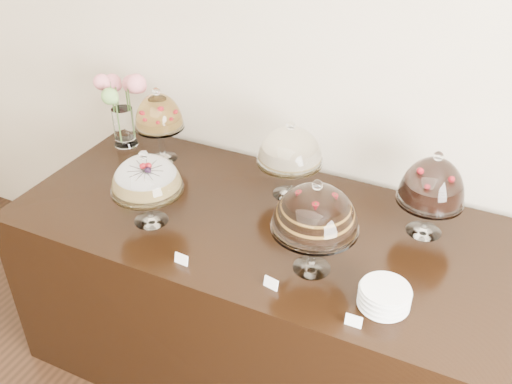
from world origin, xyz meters
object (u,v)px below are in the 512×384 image
at_px(cake_stand_choco_layer, 315,212).
at_px(plate_stack, 384,297).
at_px(flower_vase, 122,102).
at_px(cake_stand_dark_choco, 433,184).
at_px(display_counter, 260,296).
at_px(cake_stand_cheesecake, 290,149).
at_px(cake_stand_fruit_tart, 159,115).
at_px(cake_stand_sugar_sponge, 146,177).

bearing_deg(cake_stand_choco_layer, plate_stack, -14.90).
xyz_separation_m(cake_stand_choco_layer, flower_vase, (-1.27, 0.53, -0.02)).
bearing_deg(cake_stand_dark_choco, display_counter, -160.61).
height_order(cake_stand_cheesecake, plate_stack, cake_stand_cheesecake).
bearing_deg(display_counter, cake_stand_fruit_tart, 157.95).
distance_m(cake_stand_choco_layer, cake_stand_dark_choco, 0.55).
distance_m(cake_stand_choco_layer, cake_stand_cheesecake, 0.53).
height_order(cake_stand_sugar_sponge, cake_stand_fruit_tart, cake_stand_fruit_tart).
relative_size(cake_stand_fruit_tart, flower_vase, 0.95).
xyz_separation_m(display_counter, flower_vase, (-0.95, 0.33, 0.70)).
xyz_separation_m(cake_stand_dark_choco, flower_vase, (-1.61, 0.10, 0.01)).
bearing_deg(display_counter, plate_stack, -24.23).
relative_size(display_counter, cake_stand_sugar_sponge, 6.33).
relative_size(cake_stand_cheesecake, flower_vase, 0.92).
bearing_deg(cake_stand_cheesecake, cake_stand_dark_choco, -1.79).
distance_m(cake_stand_choco_layer, plate_stack, 0.39).
bearing_deg(flower_vase, cake_stand_dark_choco, -3.61).
xyz_separation_m(display_counter, cake_stand_fruit_tart, (-0.69, 0.28, 0.70)).
relative_size(display_counter, cake_stand_cheesecake, 5.86).
bearing_deg(cake_stand_fruit_tart, plate_stack, -23.09).
relative_size(display_counter, cake_stand_choco_layer, 5.44).
bearing_deg(cake_stand_fruit_tart, cake_stand_sugar_sponge, -61.93).
bearing_deg(cake_stand_sugar_sponge, cake_stand_choco_layer, 0.56).
relative_size(cake_stand_choco_layer, flower_vase, 0.99).
bearing_deg(plate_stack, cake_stand_dark_choco, 85.58).
relative_size(cake_stand_dark_choco, cake_stand_fruit_tart, 0.99).
height_order(cake_stand_fruit_tart, flower_vase, flower_vase).
xyz_separation_m(cake_stand_sugar_sponge, flower_vase, (-0.52, 0.54, 0.02)).
height_order(cake_stand_dark_choco, cake_stand_fruit_tart, cake_stand_fruit_tart).
bearing_deg(cake_stand_sugar_sponge, plate_stack, -4.04).
bearing_deg(cake_stand_dark_choco, cake_stand_cheesecake, 178.21).
height_order(cake_stand_choco_layer, cake_stand_fruit_tart, cake_stand_choco_layer).
xyz_separation_m(cake_stand_fruit_tart, flower_vase, (-0.26, 0.05, -0.00)).
relative_size(cake_stand_sugar_sponge, cake_stand_dark_choco, 0.90).
xyz_separation_m(cake_stand_choco_layer, cake_stand_fruit_tart, (-1.01, 0.48, -0.02)).
distance_m(cake_stand_cheesecake, cake_stand_dark_choco, 0.63).
bearing_deg(cake_stand_dark_choco, flower_vase, 176.39).
height_order(cake_stand_cheesecake, cake_stand_dark_choco, cake_stand_dark_choco).
bearing_deg(cake_stand_choco_layer, display_counter, 147.75).
bearing_deg(cake_stand_choco_layer, cake_stand_dark_choco, 51.05).
relative_size(cake_stand_choco_layer, cake_stand_fruit_tart, 1.04).
xyz_separation_m(display_counter, cake_stand_sugar_sponge, (-0.43, -0.20, 0.67)).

